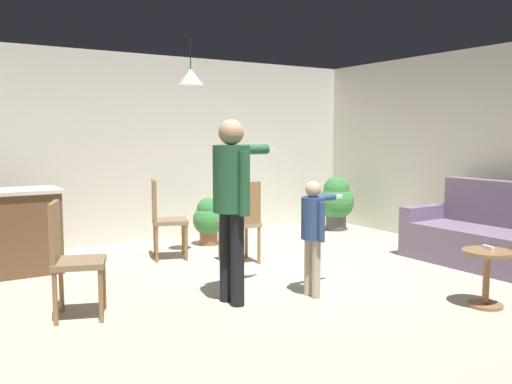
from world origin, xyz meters
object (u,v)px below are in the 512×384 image
at_px(person_child, 314,225).
at_px(potted_plant_corner, 208,219).
at_px(person_adult, 233,190).
at_px(dining_chair_near_wall, 242,219).
at_px(side_table_by_couch, 487,271).
at_px(potted_plant_by_wall, 336,201).
at_px(couch_floral, 484,237).
at_px(dining_chair_centre_back, 70,255).
at_px(dining_chair_by_counter, 164,216).
at_px(kitchen_counter, 1,233).
at_px(spare_remote_on_table, 488,248).

relative_size(person_child, potted_plant_corner, 1.66).
height_order(person_adult, dining_chair_near_wall, person_adult).
relative_size(side_table_by_couch, potted_plant_by_wall, 0.59).
bearing_deg(person_child, potted_plant_corner, 173.63).
bearing_deg(dining_chair_near_wall, couch_floral, -27.24).
bearing_deg(dining_chair_centre_back, potted_plant_corner, 151.64).
relative_size(person_adult, person_child, 1.51).
relative_size(couch_floral, person_adult, 1.07).
bearing_deg(potted_plant_by_wall, potted_plant_corner, 178.99).
relative_size(dining_chair_centre_back, potted_plant_corner, 1.48).
distance_m(dining_chair_by_counter, potted_plant_corner, 1.01).
bearing_deg(kitchen_counter, potted_plant_corner, 5.81).
distance_m(dining_chair_centre_back, potted_plant_corner, 3.21).
relative_size(kitchen_counter, person_adult, 0.74).
distance_m(side_table_by_couch, potted_plant_by_wall, 4.05).
bearing_deg(side_table_by_couch, dining_chair_by_counter, 117.56).
height_order(kitchen_counter, potted_plant_corner, kitchen_counter).
xyz_separation_m(kitchen_counter, spare_remote_on_table, (3.60, -3.52, 0.06)).
distance_m(kitchen_counter, person_child, 3.47).
bearing_deg(dining_chair_centre_back, couch_floral, 101.77).
distance_m(dining_chair_near_wall, spare_remote_on_table, 2.80).
height_order(dining_chair_by_counter, spare_remote_on_table, dining_chair_by_counter).
height_order(person_child, dining_chair_near_wall, person_child).
distance_m(couch_floral, potted_plant_corner, 3.60).
height_order(dining_chair_by_counter, potted_plant_corner, dining_chair_by_counter).
relative_size(person_adult, potted_plant_corner, 2.51).
relative_size(couch_floral, kitchen_counter, 1.43).
relative_size(kitchen_counter, dining_chair_by_counter, 1.26).
bearing_deg(person_child, side_table_by_couch, 45.55).
xyz_separation_m(kitchen_counter, person_child, (2.44, -2.46, 0.22)).
distance_m(kitchen_counter, spare_remote_on_table, 5.04).
height_order(person_child, dining_chair_centre_back, person_child).
height_order(person_child, dining_chair_by_counter, person_child).
bearing_deg(couch_floral, dining_chair_by_counter, 53.14).
height_order(couch_floral, spare_remote_on_table, couch_floral).
xyz_separation_m(dining_chair_by_counter, potted_plant_corner, (0.87, 0.49, -0.17)).
relative_size(side_table_by_couch, spare_remote_on_table, 4.00).
xyz_separation_m(couch_floral, potted_plant_corner, (-2.26, 2.80, 0.04)).
bearing_deg(spare_remote_on_table, potted_plant_corner, 103.31).
height_order(kitchen_counter, side_table_by_couch, kitchen_counter).
height_order(side_table_by_couch, potted_plant_corner, potted_plant_corner).
bearing_deg(dining_chair_near_wall, person_adult, -117.65).
distance_m(dining_chair_by_counter, dining_chair_near_wall, 1.01).
xyz_separation_m(person_child, dining_chair_centre_back, (-2.13, 0.61, -0.15)).
xyz_separation_m(person_adult, dining_chair_by_counter, (0.15, 2.02, -0.51)).
xyz_separation_m(potted_plant_corner, spare_remote_on_table, (0.90, -3.80, 0.17)).
height_order(couch_floral, person_child, person_child).
distance_m(couch_floral, person_adult, 3.37).
height_order(dining_chair_centre_back, potted_plant_by_wall, dining_chair_centre_back).
bearing_deg(kitchen_counter, dining_chair_near_wall, -20.37).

